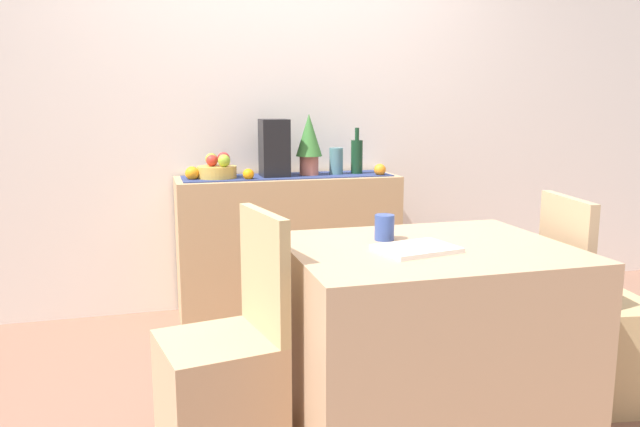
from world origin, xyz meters
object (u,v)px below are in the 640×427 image
object	(u,v)px
coffee_maker	(274,148)
potted_plant	(309,141)
fruit_bowl	(217,172)
wine_bottle	(357,156)
dining_table	(426,338)
chair_near_window	(224,386)
chair_by_corner	(595,342)
open_book	(416,249)
coffee_cup	(384,227)
ceramic_vase	(336,161)
sideboard_console	(288,246)

from	to	relation	value
coffee_maker	potted_plant	world-z (taller)	potted_plant
fruit_bowl	wine_bottle	world-z (taller)	wine_bottle
coffee_maker	dining_table	size ratio (longest dim) A/B	0.32
fruit_bowl	chair_near_window	distance (m)	1.62
dining_table	wine_bottle	bearing A→B (deg)	81.84
fruit_bowl	chair_by_corner	size ratio (longest dim) A/B	0.25
open_book	coffee_cup	world-z (taller)	coffee_cup
coffee_cup	ceramic_vase	bearing A→B (deg)	81.21
fruit_bowl	open_book	xyz separation A→B (m)	(0.56, -1.55, -0.13)
wine_bottle	open_book	distance (m)	1.59
sideboard_console	fruit_bowl	bearing A→B (deg)	180.00
fruit_bowl	coffee_cup	distance (m)	1.44
coffee_maker	chair_by_corner	xyz separation A→B (m)	(1.09, -1.49, -0.75)
sideboard_console	chair_near_window	size ratio (longest dim) A/B	1.46
coffee_maker	potted_plant	distance (m)	0.21
open_book	coffee_maker	bearing A→B (deg)	86.49
sideboard_console	potted_plant	xyz separation A→B (m)	(0.13, 0.00, 0.63)
dining_table	coffee_maker	bearing A→B (deg)	101.35
chair_by_corner	chair_near_window	bearing A→B (deg)	179.98
dining_table	chair_near_window	bearing A→B (deg)	179.78
fruit_bowl	ceramic_vase	bearing A→B (deg)	0.00
coffee_cup	chair_near_window	bearing A→B (deg)	-167.92
sideboard_console	fruit_bowl	world-z (taller)	fruit_bowl
wine_bottle	chair_by_corner	bearing A→B (deg)	-68.65
chair_by_corner	open_book	bearing A→B (deg)	-175.65
wine_bottle	chair_near_window	world-z (taller)	wine_bottle
coffee_cup	sideboard_console	bearing A→B (deg)	94.01
dining_table	open_book	size ratio (longest dim) A/B	3.79
wine_bottle	coffee_maker	bearing A→B (deg)	180.00
open_book	potted_plant	bearing A→B (deg)	78.75
dining_table	chair_near_window	size ratio (longest dim) A/B	1.18
potted_plant	dining_table	size ratio (longest dim) A/B	0.35
coffee_maker	chair_near_window	bearing A→B (deg)	-108.45
wine_bottle	coffee_cup	distance (m)	1.39
coffee_cup	chair_near_window	xyz separation A→B (m)	(-0.67, -0.14, -0.53)
wine_bottle	chair_by_corner	world-z (taller)	wine_bottle
wine_bottle	coffee_cup	xyz separation A→B (m)	(-0.34, -1.34, -0.16)
ceramic_vase	coffee_cup	size ratio (longest dim) A/B	1.62
chair_near_window	ceramic_vase	bearing A→B (deg)	59.46
fruit_bowl	chair_by_corner	xyz separation A→B (m)	(1.43, -1.49, -0.62)
ceramic_vase	dining_table	bearing A→B (deg)	-93.15
ceramic_vase	coffee_cup	world-z (taller)	ceramic_vase
sideboard_console	coffee_cup	distance (m)	1.40
sideboard_console	potted_plant	world-z (taller)	potted_plant
open_book	fruit_bowl	bearing A→B (deg)	98.24
potted_plant	chair_near_window	xyz separation A→B (m)	(-0.71, -1.49, -0.79)
dining_table	chair_near_window	world-z (taller)	chair_near_window
coffee_cup	chair_by_corner	size ratio (longest dim) A/B	0.11
coffee_maker	coffee_cup	world-z (taller)	coffee_maker
wine_bottle	potted_plant	size ratio (longest dim) A/B	0.77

